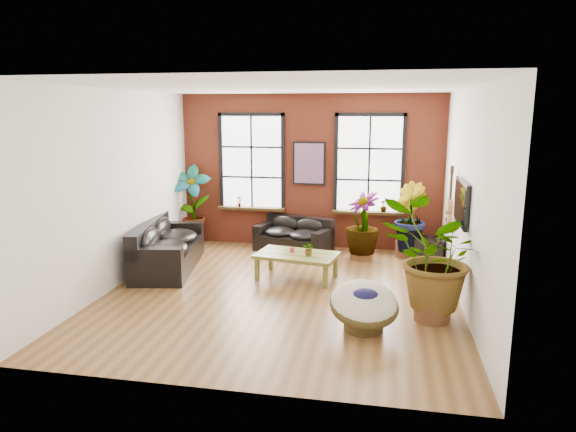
# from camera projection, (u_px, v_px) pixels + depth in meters

# --- Properties ---
(room) EXTENTS (6.04, 6.54, 3.54)m
(room) POSITION_uv_depth(u_px,v_px,m) (283.00, 193.00, 8.76)
(room) COLOR brown
(room) RESTS_ON ground
(sofa_back) EXTENTS (1.84, 1.29, 0.77)m
(sofa_back) POSITION_uv_depth(u_px,v_px,m) (294.00, 236.00, 11.56)
(sofa_back) COLOR black
(sofa_back) RESTS_ON ground
(sofa_left) EXTENTS (1.43, 2.55, 0.95)m
(sofa_left) POSITION_uv_depth(u_px,v_px,m) (166.00, 248.00, 10.28)
(sofa_left) COLOR black
(sofa_left) RESTS_ON ground
(coffee_table) EXTENTS (1.63, 1.10, 0.58)m
(coffee_table) POSITION_uv_depth(u_px,v_px,m) (297.00, 256.00, 9.67)
(coffee_table) COLOR brown
(coffee_table) RESTS_ON ground
(papasan_chair) EXTENTS (1.20, 1.21, 0.75)m
(papasan_chair) POSITION_uv_depth(u_px,v_px,m) (364.00, 305.00, 7.37)
(papasan_chair) COLOR #423717
(papasan_chair) RESTS_ON ground
(poster) EXTENTS (0.74, 0.06, 0.98)m
(poster) POSITION_uv_depth(u_px,v_px,m) (309.00, 163.00, 11.64)
(poster) COLOR black
(poster) RESTS_ON room
(tv_wall_unit) EXTENTS (0.13, 1.86, 1.20)m
(tv_wall_unit) POSITION_uv_depth(u_px,v_px,m) (458.00, 206.00, 8.70)
(tv_wall_unit) COLOR black
(tv_wall_unit) RESTS_ON room
(media_box) EXTENTS (0.71, 0.65, 0.49)m
(media_box) POSITION_uv_depth(u_px,v_px,m) (431.00, 250.00, 10.82)
(media_box) COLOR black
(media_box) RESTS_ON ground
(pot_back_left) EXTENTS (0.60, 0.60, 0.37)m
(pot_back_left) POSITION_uv_depth(u_px,v_px,m) (192.00, 238.00, 12.11)
(pot_back_left) COLOR brown
(pot_back_left) RESTS_ON ground
(pot_back_right) EXTENTS (0.60, 0.60, 0.35)m
(pot_back_right) POSITION_uv_depth(u_px,v_px,m) (406.00, 249.00, 11.16)
(pot_back_right) COLOR brown
(pot_back_right) RESTS_ON ground
(pot_right_wall) EXTENTS (0.71, 0.71, 0.40)m
(pot_right_wall) POSITION_uv_depth(u_px,v_px,m) (432.00, 308.00, 7.76)
(pot_right_wall) COLOR brown
(pot_right_wall) RESTS_ON ground
(pot_mid) EXTENTS (0.51, 0.51, 0.35)m
(pot_mid) POSITION_uv_depth(u_px,v_px,m) (362.00, 251.00, 10.98)
(pot_mid) COLOR brown
(pot_mid) RESTS_ON ground
(floor_plant_back_left) EXTENTS (0.99, 0.74, 1.74)m
(floor_plant_back_left) POSITION_uv_depth(u_px,v_px,m) (192.00, 202.00, 11.96)
(floor_plant_back_left) COLOR #1B4E14
(floor_plant_back_left) RESTS_ON ground
(floor_plant_back_right) EXTENTS (0.90, 0.99, 1.48)m
(floor_plant_back_right) POSITION_uv_depth(u_px,v_px,m) (408.00, 217.00, 10.98)
(floor_plant_back_right) COLOR #1B4E14
(floor_plant_back_right) RESTS_ON ground
(floor_plant_right_wall) EXTENTS (1.83, 1.71, 1.65)m
(floor_plant_right_wall) POSITION_uv_depth(u_px,v_px,m) (432.00, 257.00, 7.64)
(floor_plant_right_wall) COLOR #1B4E14
(floor_plant_right_wall) RESTS_ON ground
(floor_plant_mid) EXTENTS (1.04, 1.04, 1.31)m
(floor_plant_mid) POSITION_uv_depth(u_px,v_px,m) (362.00, 223.00, 10.84)
(floor_plant_mid) COLOR #1B4E14
(floor_plant_mid) RESTS_ON ground
(table_plant) EXTENTS (0.27, 0.25, 0.25)m
(table_plant) POSITION_uv_depth(u_px,v_px,m) (309.00, 249.00, 9.53)
(table_plant) COLOR #1B4E14
(table_plant) RESTS_ON coffee_table
(sill_plant_left) EXTENTS (0.17, 0.17, 0.27)m
(sill_plant_left) POSITION_uv_depth(u_px,v_px,m) (239.00, 201.00, 12.07)
(sill_plant_left) COLOR #1B4E14
(sill_plant_left) RESTS_ON room
(sill_plant_right) EXTENTS (0.19, 0.19, 0.27)m
(sill_plant_right) POSITION_uv_depth(u_px,v_px,m) (384.00, 206.00, 11.47)
(sill_plant_right) COLOR #1B4E14
(sill_plant_right) RESTS_ON room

